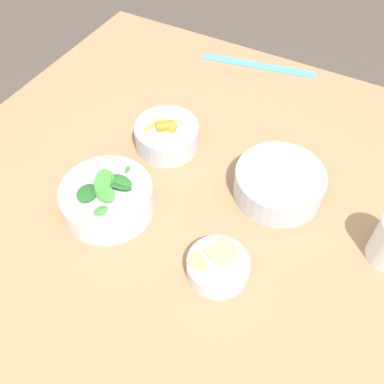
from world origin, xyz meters
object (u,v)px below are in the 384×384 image
object	(u,v)px
bowl_greens	(107,197)
bowl_cookies	(218,265)
bowl_beans_hotdog	(279,183)
ruler	(258,66)
bowl_carrots	(167,135)

from	to	relation	value
bowl_greens	bowl_cookies	size ratio (longest dim) A/B	1.61
bowl_beans_hotdog	bowl_cookies	size ratio (longest dim) A/B	1.62
bowl_cookies	ruler	world-z (taller)	bowl_cookies
bowl_greens	ruler	world-z (taller)	bowl_greens
bowl_carrots	bowl_greens	bearing A→B (deg)	-92.86
bowl_carrots	bowl_cookies	world-z (taller)	bowl_carrots
bowl_greens	bowl_beans_hotdog	world-z (taller)	bowl_greens
bowl_greens	bowl_cookies	xyz separation A→B (m)	(0.27, -0.03, -0.01)
bowl_beans_hotdog	ruler	size ratio (longest dim) A/B	0.59
bowl_carrots	bowl_greens	xyz separation A→B (m)	(-0.01, -0.23, 0.00)
bowl_greens	bowl_cookies	world-z (taller)	bowl_greens
bowl_cookies	ruler	bearing A→B (deg)	106.37
bowl_cookies	ruler	distance (m)	0.69
ruler	bowl_cookies	bearing A→B (deg)	-73.63
bowl_greens	bowl_carrots	bearing A→B (deg)	87.14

